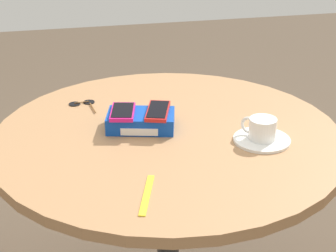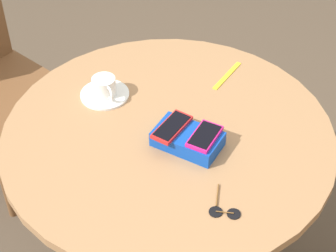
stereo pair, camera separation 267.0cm
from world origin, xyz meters
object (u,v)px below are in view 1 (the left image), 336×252
(phone_magenta, at_px, (123,112))
(sunglasses, at_px, (83,104))
(phone_box, at_px, (141,121))
(phone_red, at_px, (158,111))
(lanyard_strap, at_px, (147,195))
(round_table, at_px, (168,170))
(saucer, at_px, (262,140))
(coffee_cup, at_px, (262,128))

(phone_magenta, xyz_separation_m, sunglasses, (-0.10, 0.21, -0.05))
(phone_box, bearing_deg, phone_red, -8.03)
(lanyard_strap, bearing_deg, phone_magenta, 90.16)
(phone_red, xyz_separation_m, sunglasses, (-0.20, 0.23, -0.05))
(round_table, height_order, saucer, saucer)
(phone_red, relative_size, coffee_cup, 1.68)
(phone_magenta, height_order, phone_red, same)
(phone_red, bearing_deg, round_table, -59.35)
(round_table, xyz_separation_m, saucer, (0.24, -0.11, 0.13))
(coffee_cup, bearing_deg, round_table, 155.54)
(round_table, relative_size, saucer, 6.35)
(phone_magenta, bearing_deg, saucer, -24.03)
(round_table, height_order, phone_magenta, phone_magenta)
(sunglasses, bearing_deg, phone_red, -48.33)
(round_table, height_order, coffee_cup, coffee_cup)
(round_table, distance_m, phone_magenta, 0.22)
(phone_red, bearing_deg, lanyard_strap, -105.58)
(phone_red, distance_m, saucer, 0.31)
(round_table, relative_size, phone_red, 6.71)
(saucer, xyz_separation_m, lanyard_strap, (-0.37, -0.21, -0.00))
(saucer, height_order, sunglasses, saucer)
(lanyard_strap, bearing_deg, phone_red, 74.42)
(round_table, xyz_separation_m, phone_magenta, (-0.12, 0.05, 0.18))
(phone_red, bearing_deg, saucer, -29.27)
(phone_magenta, bearing_deg, coffee_cup, -23.90)
(saucer, relative_size, coffee_cup, 1.78)
(coffee_cup, xyz_separation_m, sunglasses, (-0.46, 0.37, -0.04))
(round_table, height_order, lanyard_strap, lanyard_strap)
(phone_red, height_order, sunglasses, phone_red)
(lanyard_strap, bearing_deg, saucer, 29.73)
(phone_red, bearing_deg, coffee_cup, -29.14)
(phone_box, relative_size, phone_red, 1.44)
(phone_red, relative_size, saucer, 0.95)
(phone_box, distance_m, sunglasses, 0.27)
(phone_box, distance_m, lanyard_strap, 0.37)
(saucer, bearing_deg, lanyard_strap, -150.27)
(phone_box, bearing_deg, sunglasses, 124.66)
(sunglasses, bearing_deg, phone_magenta, -64.67)
(phone_box, xyz_separation_m, coffee_cup, (0.31, -0.15, 0.02))
(coffee_cup, bearing_deg, lanyard_strap, -149.95)
(phone_magenta, height_order, coffee_cup, coffee_cup)
(round_table, xyz_separation_m, coffee_cup, (0.24, -0.11, 0.16))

